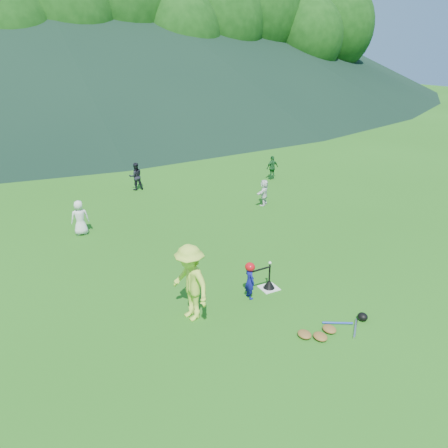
{
  "coord_description": "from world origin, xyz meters",
  "views": [
    {
      "loc": [
        -5.6,
        -8.16,
        5.78
      ],
      "look_at": [
        0.0,
        2.5,
        0.9
      ],
      "focal_mm": 35.0,
      "sensor_mm": 36.0,
      "label": 1
    }
  ],
  "objects_px": {
    "home_plate": "(269,288)",
    "fielder_c": "(272,168)",
    "fielder_d": "(264,192)",
    "fielder_a": "(80,218)",
    "equipment_pile": "(330,329)",
    "batter_child": "(250,281)",
    "batting_tee": "(269,284)",
    "fielder_b": "(136,176)",
    "adult_coach": "(190,283)"
  },
  "relations": [
    {
      "from": "adult_coach",
      "to": "fielder_b",
      "type": "distance_m",
      "value": 10.24
    },
    {
      "from": "adult_coach",
      "to": "fielder_d",
      "type": "bearing_deg",
      "value": 123.63
    },
    {
      "from": "batter_child",
      "to": "fielder_b",
      "type": "bearing_deg",
      "value": 0.15
    },
    {
      "from": "fielder_a",
      "to": "fielder_b",
      "type": "bearing_deg",
      "value": -123.44
    },
    {
      "from": "fielder_d",
      "to": "fielder_a",
      "type": "bearing_deg",
      "value": -41.81
    },
    {
      "from": "equipment_pile",
      "to": "batter_child",
      "type": "bearing_deg",
      "value": 112.37
    },
    {
      "from": "fielder_d",
      "to": "fielder_c",
      "type": "bearing_deg",
      "value": -167.58
    },
    {
      "from": "home_plate",
      "to": "batting_tee",
      "type": "xyz_separation_m",
      "value": [
        0.0,
        0.0,
        0.12
      ]
    },
    {
      "from": "fielder_d",
      "to": "equipment_pile",
      "type": "distance_m",
      "value": 8.37
    },
    {
      "from": "home_plate",
      "to": "fielder_c",
      "type": "xyz_separation_m",
      "value": [
        5.67,
        8.43,
        0.55
      ]
    },
    {
      "from": "home_plate",
      "to": "equipment_pile",
      "type": "xyz_separation_m",
      "value": [
        0.16,
        -2.18,
        0.06
      ]
    },
    {
      "from": "batter_child",
      "to": "batting_tee",
      "type": "xyz_separation_m",
      "value": [
        0.68,
        0.15,
        -0.34
      ]
    },
    {
      "from": "batting_tee",
      "to": "adult_coach",
      "type": "bearing_deg",
      "value": -173.47
    },
    {
      "from": "batter_child",
      "to": "equipment_pile",
      "type": "height_order",
      "value": "batter_child"
    },
    {
      "from": "home_plate",
      "to": "equipment_pile",
      "type": "relative_size",
      "value": 0.25
    },
    {
      "from": "fielder_c",
      "to": "fielder_d",
      "type": "relative_size",
      "value": 1.09
    },
    {
      "from": "adult_coach",
      "to": "fielder_c",
      "type": "xyz_separation_m",
      "value": [
        7.98,
        8.69,
        -0.35
      ]
    },
    {
      "from": "fielder_b",
      "to": "home_plate",
      "type": "bearing_deg",
      "value": 95.37
    },
    {
      "from": "fielder_c",
      "to": "batting_tee",
      "type": "relative_size",
      "value": 1.64
    },
    {
      "from": "fielder_a",
      "to": "fielder_d",
      "type": "xyz_separation_m",
      "value": [
        6.95,
        -0.34,
        -0.07
      ]
    },
    {
      "from": "fielder_a",
      "to": "fielder_b",
      "type": "distance_m",
      "value": 5.0
    },
    {
      "from": "adult_coach",
      "to": "fielder_d",
      "type": "height_order",
      "value": "adult_coach"
    },
    {
      "from": "fielder_a",
      "to": "batting_tee",
      "type": "height_order",
      "value": "fielder_a"
    },
    {
      "from": "batter_child",
      "to": "adult_coach",
      "type": "distance_m",
      "value": 1.69
    },
    {
      "from": "batting_tee",
      "to": "home_plate",
      "type": "bearing_deg",
      "value": 0.0
    },
    {
      "from": "home_plate",
      "to": "fielder_b",
      "type": "height_order",
      "value": "fielder_b"
    },
    {
      "from": "home_plate",
      "to": "fielder_a",
      "type": "xyz_separation_m",
      "value": [
        -3.59,
        5.88,
        0.58
      ]
    },
    {
      "from": "home_plate",
      "to": "batting_tee",
      "type": "bearing_deg",
      "value": 0.0
    },
    {
      "from": "home_plate",
      "to": "fielder_d",
      "type": "xyz_separation_m",
      "value": [
        3.36,
        5.54,
        0.5
      ]
    },
    {
      "from": "batter_child",
      "to": "fielder_c",
      "type": "distance_m",
      "value": 10.67
    },
    {
      "from": "fielder_b",
      "to": "batter_child",
      "type": "bearing_deg",
      "value": 91.42
    },
    {
      "from": "home_plate",
      "to": "adult_coach",
      "type": "height_order",
      "value": "adult_coach"
    },
    {
      "from": "batter_child",
      "to": "fielder_b",
      "type": "height_order",
      "value": "fielder_b"
    },
    {
      "from": "fielder_d",
      "to": "fielder_b",
      "type": "bearing_deg",
      "value": -86.95
    },
    {
      "from": "home_plate",
      "to": "batter_child",
      "type": "height_order",
      "value": "batter_child"
    },
    {
      "from": "fielder_c",
      "to": "batting_tee",
      "type": "distance_m",
      "value": 10.17
    },
    {
      "from": "fielder_a",
      "to": "equipment_pile",
      "type": "relative_size",
      "value": 0.65
    },
    {
      "from": "fielder_c",
      "to": "equipment_pile",
      "type": "xyz_separation_m",
      "value": [
        -5.51,
        -10.61,
        -0.49
      ]
    },
    {
      "from": "batter_child",
      "to": "fielder_c",
      "type": "bearing_deg",
      "value": -35.25
    },
    {
      "from": "equipment_pile",
      "to": "fielder_b",
      "type": "bearing_deg",
      "value": 93.08
    },
    {
      "from": "fielder_c",
      "to": "fielder_d",
      "type": "xyz_separation_m",
      "value": [
        -2.3,
        -2.89,
        -0.04
      ]
    },
    {
      "from": "adult_coach",
      "to": "equipment_pile",
      "type": "height_order",
      "value": "adult_coach"
    },
    {
      "from": "fielder_c",
      "to": "batter_child",
      "type": "bearing_deg",
      "value": 46.87
    },
    {
      "from": "batter_child",
      "to": "batting_tee",
      "type": "height_order",
      "value": "batter_child"
    },
    {
      "from": "batting_tee",
      "to": "fielder_d",
      "type": "bearing_deg",
      "value": 58.71
    },
    {
      "from": "fielder_c",
      "to": "batting_tee",
      "type": "xyz_separation_m",
      "value": [
        -5.67,
        -8.43,
        -0.43
      ]
    },
    {
      "from": "fielder_c",
      "to": "adult_coach",
      "type": "bearing_deg",
      "value": 40.84
    },
    {
      "from": "fielder_d",
      "to": "equipment_pile",
      "type": "xyz_separation_m",
      "value": [
        -3.21,
        -7.72,
        -0.45
      ]
    },
    {
      "from": "batter_child",
      "to": "fielder_d",
      "type": "bearing_deg",
      "value": -34.16
    },
    {
      "from": "fielder_a",
      "to": "fielder_d",
      "type": "height_order",
      "value": "fielder_a"
    }
  ]
}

